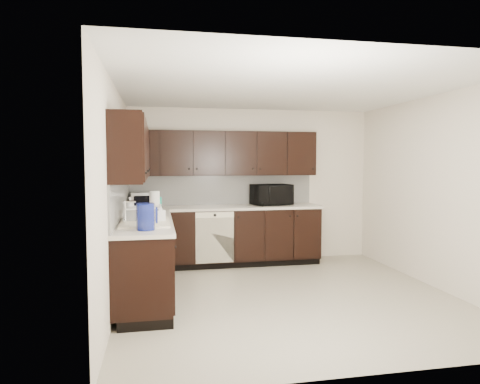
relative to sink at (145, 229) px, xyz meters
name	(u,v)px	position (x,y,z in m)	size (l,w,h in m)	color
floor	(287,296)	(1.68, 0.01, -0.88)	(4.00, 4.00, 0.00)	#A7A08B
ceiling	(289,89)	(1.68, 0.01, 1.62)	(4.00, 4.00, 0.00)	white
wall_back	(252,185)	(1.68, 2.01, 0.37)	(4.00, 0.02, 2.50)	beige
wall_left	(115,196)	(-0.32, 0.01, 0.37)	(0.02, 4.00, 2.50)	beige
wall_right	(436,192)	(3.68, 0.01, 0.37)	(0.02, 4.00, 2.50)	beige
wall_front	(368,214)	(1.68, -1.99, 0.37)	(4.00, 0.02, 2.50)	beige
lower_cabinets	(196,248)	(0.67, 1.12, -0.47)	(3.00, 2.80, 0.90)	black
countertop	(196,212)	(0.67, 1.12, 0.04)	(3.03, 2.83, 0.04)	beige
backsplash	(180,193)	(0.46, 1.33, 0.30)	(3.00, 2.80, 0.48)	silver
upper_cabinets	(188,152)	(0.58, 1.22, 0.89)	(3.00, 2.80, 0.70)	black
dishwasher	(215,234)	(0.98, 1.42, -0.33)	(0.58, 0.04, 0.78)	#F6ECCA
sink	(145,229)	(0.00, 0.00, 0.00)	(0.54, 0.82, 0.42)	#F6ECCA
microwave	(271,195)	(1.95, 1.76, 0.23)	(0.60, 0.41, 0.33)	black
soap_bottle_a	(160,213)	(0.17, 0.06, 0.16)	(0.10, 0.10, 0.21)	gray
soap_bottle_b	(130,209)	(-0.18, 0.34, 0.20)	(0.11, 0.11, 0.27)	gray
toaster_oven	(144,200)	(-0.07, 1.72, 0.18)	(0.37, 0.28, 0.23)	#B6B6B8
storage_bin	(143,214)	(-0.03, 0.20, 0.14)	(0.41, 0.30, 0.16)	silver
blue_pitcher	(146,217)	(0.02, -0.48, 0.20)	(0.18, 0.18, 0.27)	navy
teal_tumbler	(158,205)	(0.15, 1.04, 0.17)	(0.10, 0.10, 0.21)	#0D947D
paper_towel_roll	(155,202)	(0.10, 0.94, 0.21)	(0.14, 0.14, 0.30)	white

